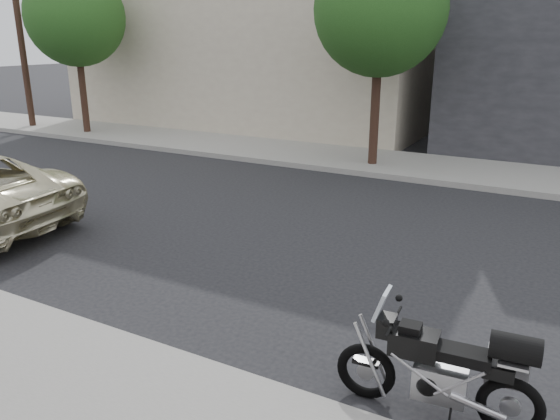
{
  "coord_description": "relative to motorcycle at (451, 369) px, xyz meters",
  "views": [
    {
      "loc": [
        -2.84,
        8.14,
        3.49
      ],
      "look_at": [
        1.06,
        1.02,
        0.9
      ],
      "focal_mm": 35.0,
      "sensor_mm": 36.0,
      "label": 1
    }
  ],
  "objects": [
    {
      "name": "far_building_cream",
      "position": [
        11.13,
        -17.02,
        3.47
      ],
      "size": [
        14.0,
        11.0,
        8.0
      ],
      "color": "#B3A58F",
      "rests_on": "ground"
    },
    {
      "name": "street_tree_mid",
      "position": [
        4.13,
        -9.52,
        3.61
      ],
      "size": [
        3.4,
        3.4,
        5.7
      ],
      "color": "#332017",
      "rests_on": "far_sidewalk"
    },
    {
      "name": "utility_pole",
      "position": [
        18.13,
        -9.52,
        2.97
      ],
      "size": [
        0.24,
        0.24,
        6.7
      ],
      "primitive_type": "cylinder",
      "color": "#332017",
      "rests_on": "far_sidewalk"
    },
    {
      "name": "far_sidewalk",
      "position": [
        2.13,
        -10.02,
        -0.45
      ],
      "size": [
        44.0,
        3.0,
        0.15
      ],
      "primitive_type": "cube",
      "color": "gray",
      "rests_on": "ground"
    },
    {
      "name": "motorcycle",
      "position": [
        0.0,
        0.0,
        0.0
      ],
      "size": [
        1.94,
        0.72,
        1.23
      ],
      "rotation": [
        0.0,
        0.0,
        0.08
      ],
      "color": "black",
      "rests_on": "ground"
    },
    {
      "name": "street_tree_right",
      "position": [
        15.13,
        -9.52,
        3.61
      ],
      "size": [
        3.4,
        3.4,
        5.7
      ],
      "color": "#332017",
      "rests_on": "far_sidewalk"
    },
    {
      "name": "ground",
      "position": [
        2.13,
        -3.52,
        -0.53
      ],
      "size": [
        120.0,
        120.0,
        0.0
      ],
      "primitive_type": "plane",
      "color": "black",
      "rests_on": "ground"
    }
  ]
}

